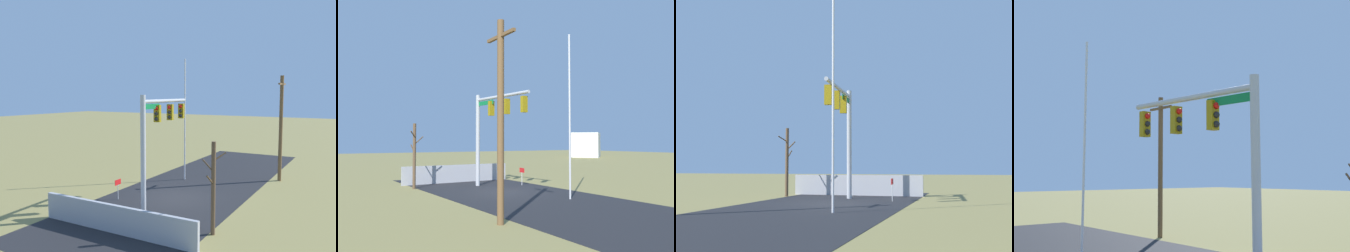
# 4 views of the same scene
# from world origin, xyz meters

# --- Properties ---
(ground_plane) EXTENTS (160.00, 160.00, 0.00)m
(ground_plane) POSITION_xyz_m (0.00, 0.00, 0.00)
(ground_plane) COLOR olive
(road_surface) EXTENTS (28.00, 8.00, 0.01)m
(road_surface) POSITION_xyz_m (-4.00, 0.00, 0.01)
(road_surface) COLOR #232326
(road_surface) RESTS_ON ground_plane
(sidewalk_corner) EXTENTS (6.00, 6.00, 0.01)m
(sidewalk_corner) POSITION_xyz_m (4.46, -0.08, 0.00)
(sidewalk_corner) COLOR #B7B5AD
(sidewalk_corner) RESTS_ON ground_plane
(retaining_fence) EXTENTS (0.20, 8.42, 1.31)m
(retaining_fence) POSITION_xyz_m (6.26, 0.19, 0.65)
(retaining_fence) COLOR #A8A8AD
(retaining_fence) RESTS_ON ground_plane
(signal_mast) EXTENTS (5.67, 0.72, 6.31)m
(signal_mast) POSITION_xyz_m (1.81, -0.20, 4.44)
(signal_mast) COLOR #B2B5BA
(signal_mast) RESTS_ON ground_plane
(flagpole) EXTENTS (0.10, 0.10, 8.88)m
(flagpole) POSITION_xyz_m (-4.33, -1.57, 4.44)
(flagpole) COLOR silver
(flagpole) RESTS_ON ground_plane
(bare_tree) EXTENTS (1.27, 1.02, 4.25)m
(bare_tree) POSITION_xyz_m (4.22, 4.17, 2.18)
(bare_tree) COLOR brown
(bare_tree) RESTS_ON ground_plane
(open_sign) EXTENTS (0.56, 0.04, 1.22)m
(open_sign) POSITION_xyz_m (2.08, -2.84, 0.91)
(open_sign) COLOR silver
(open_sign) RESTS_ON ground_plane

